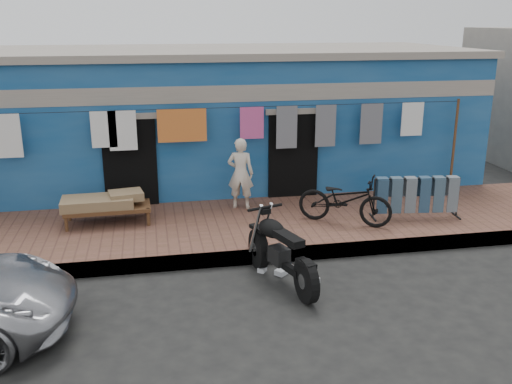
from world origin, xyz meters
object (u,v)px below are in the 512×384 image
object	(u,v)px
bicycle	(345,194)
motorcycle	(281,250)
seated_person	(241,173)
jeans_rack	(416,197)
charpoy	(108,209)

from	to	relation	value
bicycle	motorcycle	xyz separation A→B (m)	(-1.68, -1.84, -0.26)
seated_person	motorcycle	xyz separation A→B (m)	(0.13, -3.15, -0.42)
seated_person	jeans_rack	distance (m)	3.56
motorcycle	jeans_rack	world-z (taller)	motorcycle
seated_person	charpoy	xyz separation A→B (m)	(-2.67, -0.45, -0.46)
bicycle	jeans_rack	bearing A→B (deg)	-55.66
motorcycle	charpoy	world-z (taller)	motorcycle
motorcycle	charpoy	size ratio (longest dim) A/B	1.10
bicycle	jeans_rack	xyz separation A→B (m)	(1.50, 0.06, -0.15)
bicycle	seated_person	bearing A→B (deg)	85.97
seated_person	jeans_rack	size ratio (longest dim) A/B	0.82
motorcycle	jeans_rack	distance (m)	3.71
charpoy	motorcycle	bearing A→B (deg)	-44.02
bicycle	charpoy	size ratio (longest dim) A/B	1.04
seated_person	bicycle	distance (m)	2.24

